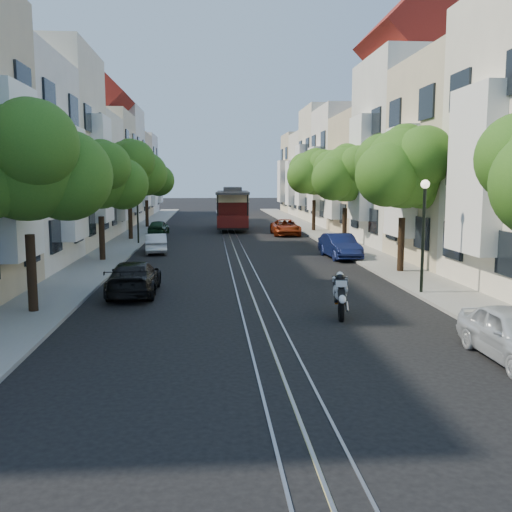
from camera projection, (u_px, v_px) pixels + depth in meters
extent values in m
plane|color=black|center=(230.00, 236.00, 44.50)|extent=(200.00, 200.00, 0.00)
cube|color=gray|center=(321.00, 234.00, 45.08)|extent=(2.50, 80.00, 0.12)
cube|color=gray|center=(136.00, 236.00, 43.90)|extent=(2.50, 80.00, 0.12)
cube|color=gray|center=(222.00, 235.00, 44.45)|extent=(0.06, 80.00, 0.02)
cube|color=gray|center=(230.00, 235.00, 44.50)|extent=(0.06, 80.00, 0.02)
cube|color=gray|center=(237.00, 235.00, 44.54)|extent=(0.06, 80.00, 0.02)
cube|color=tan|center=(230.00, 236.00, 44.50)|extent=(0.08, 80.00, 0.01)
cube|color=white|center=(476.00, 170.00, 20.85)|extent=(0.90, 3.04, 6.05)
cube|color=beige|center=(476.00, 166.00, 29.01)|extent=(7.00, 8.00, 10.00)
cube|color=white|center=(402.00, 182.00, 28.81)|extent=(0.90, 3.04, 5.50)
cube|color=silver|center=(419.00, 153.00, 36.79)|extent=(7.00, 8.00, 12.00)
cube|color=white|center=(361.00, 168.00, 36.60)|extent=(0.90, 3.04, 6.60)
cube|color=#C6B28C|center=(381.00, 178.00, 44.89)|extent=(7.00, 8.00, 9.00)
cube|color=white|center=(334.00, 187.00, 44.67)|extent=(0.90, 3.04, 4.95)
cube|color=white|center=(356.00, 170.00, 52.69)|extent=(7.00, 8.00, 10.50)
cube|color=white|center=(315.00, 179.00, 52.49)|extent=(0.90, 3.04, 5.78)
cube|color=beige|center=(337.00, 167.00, 60.53)|extent=(7.00, 8.00, 11.50)
cube|color=white|center=(301.00, 175.00, 60.34)|extent=(0.90, 3.04, 6.32)
cube|color=silver|center=(322.00, 177.00, 68.57)|extent=(7.00, 8.00, 9.50)
cube|color=white|center=(290.00, 183.00, 68.36)|extent=(0.90, 3.04, 5.23)
cube|color=beige|center=(310.00, 175.00, 76.44)|extent=(7.00, 8.00, 10.00)
cube|color=white|center=(282.00, 181.00, 76.23)|extent=(0.90, 3.04, 5.50)
cube|color=white|center=(15.00, 172.00, 19.53)|extent=(0.90, 3.04, 5.93)
cube|color=white|center=(71.00, 183.00, 27.49)|extent=(0.90, 3.04, 5.39)
cube|color=beige|center=(38.00, 154.00, 34.85)|extent=(7.00, 8.00, 11.76)
cube|color=white|center=(101.00, 170.00, 35.28)|extent=(0.90, 3.04, 6.47)
cube|color=silver|center=(70.00, 179.00, 42.95)|extent=(7.00, 8.00, 8.82)
cube|color=white|center=(122.00, 188.00, 43.35)|extent=(0.90, 3.04, 4.85)
cube|color=beige|center=(91.00, 171.00, 50.76)|extent=(7.00, 8.00, 10.29)
cube|color=white|center=(135.00, 180.00, 51.17)|extent=(0.90, 3.04, 5.66)
cube|color=silver|center=(107.00, 167.00, 58.60)|extent=(7.00, 8.00, 11.27)
cube|color=white|center=(145.00, 176.00, 59.02)|extent=(0.90, 3.04, 6.20)
cube|color=#C6B28C|center=(119.00, 177.00, 66.63)|extent=(7.00, 8.00, 9.31)
cube|color=white|center=(152.00, 184.00, 67.04)|extent=(0.90, 3.04, 5.12)
cube|color=white|center=(129.00, 176.00, 74.50)|extent=(7.00, 8.00, 9.80)
cube|color=white|center=(158.00, 182.00, 74.91)|extent=(0.90, 3.04, 5.39)
cylinder|color=black|center=(401.00, 244.00, 26.14)|extent=(0.30, 0.30, 2.45)
sphere|color=#1F4E13|center=(404.00, 168.00, 25.68)|extent=(3.64, 3.64, 3.64)
sphere|color=#1F4E13|center=(423.00, 177.00, 26.32)|extent=(2.91, 2.91, 2.91)
sphere|color=#1F4E13|center=(388.00, 175.00, 24.95)|extent=(2.84, 2.84, 2.84)
sphere|color=#1F4E13|center=(406.00, 148.00, 25.67)|extent=(2.18, 2.18, 2.18)
cylinder|color=black|center=(345.00, 226.00, 37.01)|extent=(0.30, 0.30, 2.38)
sphere|color=#1F4E13|center=(346.00, 174.00, 36.57)|extent=(3.54, 3.54, 3.54)
sphere|color=#1F4E13|center=(360.00, 180.00, 37.20)|extent=(2.83, 2.83, 2.83)
sphere|color=#1F4E13|center=(333.00, 179.00, 35.84)|extent=(2.76, 2.76, 2.76)
sphere|color=#1F4E13|center=(347.00, 160.00, 36.56)|extent=(2.12, 2.12, 2.12)
cylinder|color=black|center=(314.00, 215.00, 47.87)|extent=(0.30, 0.30, 2.52)
sphere|color=#1F4E13|center=(314.00, 172.00, 47.40)|extent=(3.74, 3.74, 3.74)
sphere|color=#1F4E13|center=(326.00, 177.00, 48.04)|extent=(3.00, 3.00, 3.00)
sphere|color=#1F4E13|center=(304.00, 176.00, 46.67)|extent=(2.92, 2.92, 2.92)
sphere|color=#1F4E13|center=(315.00, 161.00, 47.39)|extent=(2.25, 2.25, 2.25)
cylinder|color=black|center=(32.00, 273.00, 18.05)|extent=(0.30, 0.30, 2.45)
sphere|color=#1F4E13|center=(26.00, 162.00, 17.60)|extent=(3.64, 3.64, 3.64)
sphere|color=#1F4E13|center=(67.00, 176.00, 18.23)|extent=(2.91, 2.91, 2.91)
sphere|color=#1F4E13|center=(29.00, 133.00, 17.58)|extent=(2.18, 2.18, 2.18)
cylinder|color=black|center=(102.00, 238.00, 29.92)|extent=(0.30, 0.30, 2.27)
sphere|color=#1F4E13|center=(100.00, 176.00, 29.50)|extent=(3.38, 3.38, 3.38)
sphere|color=#1F4E13|center=(123.00, 184.00, 30.13)|extent=(2.70, 2.70, 2.70)
sphere|color=#1F4E13|center=(78.00, 182.00, 28.77)|extent=(2.64, 2.64, 2.64)
sphere|color=#1F4E13|center=(101.00, 159.00, 29.49)|extent=(2.03, 2.03, 2.03)
cylinder|color=black|center=(130.00, 220.00, 40.76)|extent=(0.30, 0.30, 2.62)
sphere|color=#1F4E13|center=(129.00, 168.00, 40.28)|extent=(3.90, 3.90, 3.90)
sphere|color=#1F4E13|center=(146.00, 174.00, 40.91)|extent=(3.12, 3.12, 3.12)
sphere|color=#1F4E13|center=(114.00, 172.00, 39.55)|extent=(3.04, 3.04, 3.04)
sphere|color=#1F4E13|center=(130.00, 155.00, 40.27)|extent=(2.34, 2.34, 2.34)
cylinder|color=black|center=(147.00, 213.00, 51.65)|extent=(0.30, 0.30, 2.38)
sphere|color=#1F4E13|center=(146.00, 176.00, 51.21)|extent=(3.54, 3.54, 3.54)
sphere|color=#1F4E13|center=(159.00, 180.00, 51.84)|extent=(2.83, 2.83, 2.83)
sphere|color=#1F4E13|center=(134.00, 179.00, 50.48)|extent=(2.76, 2.76, 2.76)
sphere|color=#1F4E13|center=(147.00, 166.00, 51.20)|extent=(2.12, 2.12, 2.12)
cylinder|color=black|center=(423.00, 239.00, 21.02)|extent=(0.12, 0.12, 4.00)
sphere|color=#FFF2CC|center=(425.00, 184.00, 20.76)|extent=(0.32, 0.32, 0.32)
cylinder|color=black|center=(138.00, 213.00, 37.78)|extent=(0.12, 0.12, 4.00)
sphere|color=#FFF2CC|center=(137.00, 183.00, 37.52)|extent=(0.32, 0.32, 0.32)
torus|color=black|center=(341.00, 310.00, 17.40)|extent=(0.27, 0.79, 0.77)
torus|color=black|center=(339.00, 284.00, 18.61)|extent=(0.52, 0.70, 0.75)
ellipsoid|color=silver|center=(340.00, 291.00, 17.94)|extent=(0.61, 1.11, 0.87)
ellipsoid|color=silver|center=(341.00, 286.00, 17.67)|extent=(0.47, 0.63, 0.49)
cube|color=black|center=(342.00, 294.00, 17.26)|extent=(0.30, 0.58, 0.34)
cube|color=silver|center=(341.00, 284.00, 17.63)|extent=(0.43, 0.63, 0.30)
sphere|color=black|center=(340.00, 278.00, 17.94)|extent=(0.27, 0.27, 0.27)
cube|color=black|center=(233.00, 224.00, 49.98)|extent=(2.90, 8.89, 0.33)
cube|color=#490E0C|center=(233.00, 209.00, 49.81)|extent=(2.87, 5.60, 2.64)
cube|color=beige|center=(233.00, 198.00, 49.68)|extent=(2.93, 5.66, 0.66)
cube|color=#2D2D30|center=(233.00, 192.00, 49.62)|extent=(3.12, 8.90, 0.20)
cube|color=#2D2D30|center=(233.00, 189.00, 49.59)|extent=(1.75, 5.00, 0.38)
imported|color=#0B1238|center=(340.00, 246.00, 31.39)|extent=(1.72, 4.18, 1.35)
imported|color=maroon|center=(285.00, 227.00, 44.75)|extent=(2.07, 4.47, 1.24)
imported|color=black|center=(134.00, 278.00, 21.35)|extent=(1.80, 4.37, 1.27)
imported|color=silver|center=(156.00, 243.00, 33.75)|extent=(1.59, 3.60, 1.15)
imported|color=#14341D|center=(159.00, 227.00, 45.34)|extent=(1.62, 3.48, 1.15)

